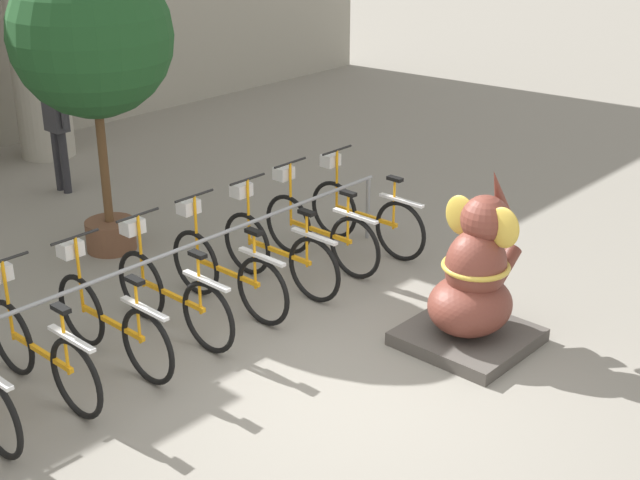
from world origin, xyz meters
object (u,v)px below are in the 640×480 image
bicycle_2 (39,348)px  bicycle_7 (318,229)px  bicycle_8 (364,213)px  bicycle_4 (171,293)px  elephant_statue (474,287)px  bicycle_3 (110,319)px  person_pedestrian (56,116)px  potted_tree (92,40)px  bicycle_6 (277,249)px  bicycle_5 (225,269)px

bicycle_2 → bicycle_7: 3.47m
bicycle_2 → bicycle_8: same height
bicycle_4 → elephant_statue: elephant_statue is taller
bicycle_3 → bicycle_8: same height
bicycle_2 → bicycle_7: bearing=0.9°
bicycle_4 → bicycle_7: same height
bicycle_3 → person_pedestrian: bearing=62.4°
bicycle_7 → potted_tree: (-1.31, 2.03, 1.97)m
bicycle_8 → elephant_statue: size_ratio=1.01×
person_pedestrian → elephant_statue: bearing=-87.8°
bicycle_2 → bicycle_6: size_ratio=1.00×
bicycle_4 → person_pedestrian: size_ratio=0.97×
bicycle_6 → person_pedestrian: bearing=88.3°
elephant_statue → bicycle_5: bearing=115.8°
bicycle_7 → person_pedestrian: size_ratio=0.97×
bicycle_6 → bicycle_2: bearing=180.0°
bicycle_3 → bicycle_8: (3.47, -0.01, 0.00)m
bicycle_7 → person_pedestrian: 4.24m
bicycle_5 → person_pedestrian: 4.31m
bicycle_5 → person_pedestrian: bearing=78.9°
bicycle_3 → bicycle_7: (2.78, 0.07, 0.00)m
bicycle_2 → person_pedestrian: size_ratio=0.97×
bicycle_6 → bicycle_8: same height
bicycle_4 → potted_tree: 2.97m
elephant_statue → bicycle_3: bearing=138.7°
bicycle_2 → bicycle_8: size_ratio=1.00×
bicycle_8 → potted_tree: 3.51m
bicycle_5 → bicycle_7: (1.39, 0.03, 0.00)m
bicycle_4 → bicycle_7: size_ratio=1.00×
bicycle_5 → bicycle_7: 1.39m
bicycle_3 → elephant_statue: bearing=-41.3°
bicycle_7 → elephant_statue: size_ratio=1.01×
bicycle_2 → bicycle_4: bearing=0.5°
bicycle_2 → bicycle_4: same height
bicycle_7 → elephant_statue: bearing=-98.4°
person_pedestrian → bicycle_8: bearing=-73.3°
bicycle_7 → potted_tree: bearing=122.7°
bicycle_4 → bicycle_6: bearing=-0.6°
bicycle_3 → bicycle_4: (0.69, 0.02, 0.00)m
bicycle_3 → bicycle_7: bearing=1.3°
bicycle_6 → bicycle_7: 0.70m
bicycle_4 → bicycle_5: size_ratio=1.00×
bicycle_4 → person_pedestrian: (1.51, 4.20, 0.62)m
bicycle_2 → bicycle_7: (3.47, 0.05, 0.00)m
bicycle_3 → bicycle_5: bearing=1.4°
bicycle_5 → bicycle_6: size_ratio=1.00×
bicycle_4 → bicycle_5: same height
bicycle_2 → bicycle_3: bearing=-0.9°
bicycle_4 → bicycle_8: (2.78, -0.03, 0.00)m
bicycle_6 → bicycle_3: bearing=-179.7°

